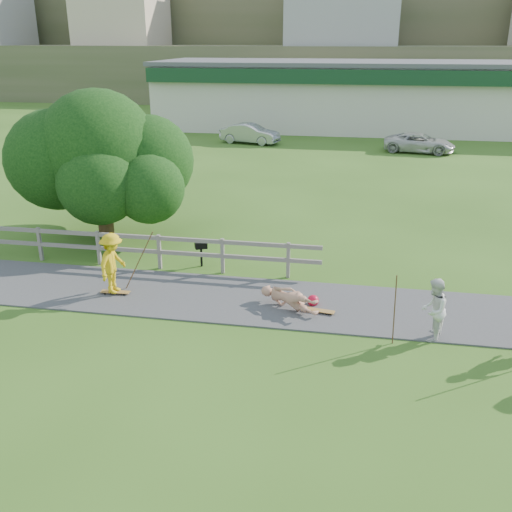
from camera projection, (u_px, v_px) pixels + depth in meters
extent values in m
plane|color=#305718|center=(193.00, 322.00, 14.37)|extent=(260.00, 260.00, 0.00)
cube|color=#3D3D40|center=(208.00, 297.00, 15.74)|extent=(34.00, 3.00, 0.04)
cube|color=slate|center=(40.00, 244.00, 18.21)|extent=(0.10, 0.10, 1.10)
cube|color=slate|center=(99.00, 248.00, 17.88)|extent=(0.10, 0.10, 1.10)
cube|color=slate|center=(159.00, 252.00, 17.54)|extent=(0.10, 0.10, 1.10)
cube|color=slate|center=(223.00, 256.00, 17.21)|extent=(0.10, 0.10, 1.10)
cube|color=slate|center=(288.00, 260.00, 16.87)|extent=(0.10, 0.10, 1.10)
cube|color=slate|center=(82.00, 233.00, 17.80)|extent=(15.00, 0.08, 0.12)
cube|color=slate|center=(84.00, 247.00, 17.96)|extent=(15.00, 0.08, 0.12)
cube|color=beige|center=(365.00, 97.00, 45.02)|extent=(32.00, 10.00, 4.80)
cube|color=#153A20|center=(366.00, 77.00, 39.60)|extent=(32.00, 0.60, 1.00)
cube|color=#545459|center=(367.00, 63.00, 44.11)|extent=(32.50, 10.50, 0.30)
cube|color=#475331|center=(329.00, 74.00, 63.86)|extent=(220.00, 14.00, 6.00)
cube|color=silver|center=(332.00, 11.00, 61.55)|extent=(10.00, 9.00, 7.00)
cube|color=#475331|center=(337.00, 41.00, 74.57)|extent=(220.00, 14.00, 13.00)
cube|color=#475331|center=(342.00, 12.00, 85.09)|extent=(220.00, 14.00, 21.00)
imported|color=gold|center=(113.00, 267.00, 15.60)|extent=(0.76, 1.17, 1.70)
imported|color=tan|center=(289.00, 299.00, 14.93)|extent=(1.26, 1.70, 0.63)
imported|color=silver|center=(434.00, 310.00, 13.29)|extent=(0.78, 0.89, 1.54)
imported|color=#95999C|center=(250.00, 134.00, 38.73)|extent=(4.25, 2.29, 1.33)
imported|color=beige|center=(419.00, 143.00, 35.68)|extent=(4.58, 2.65, 1.20)
sphere|color=red|center=(313.00, 300.00, 15.21)|extent=(0.31, 0.31, 0.31)
cylinder|color=#513720|center=(139.00, 258.00, 15.81)|extent=(0.03, 0.03, 2.01)
cylinder|color=#513720|center=(395.00, 310.00, 13.06)|extent=(0.03, 0.03, 1.73)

